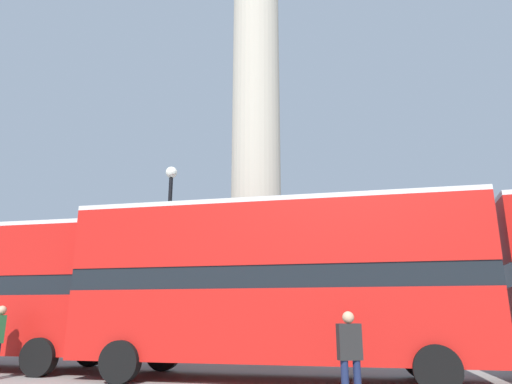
{
  "coord_description": "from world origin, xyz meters",
  "views": [
    {
      "loc": [
        4.96,
        -18.64,
        1.63
      ],
      "look_at": [
        0.0,
        0.0,
        6.77
      ],
      "focal_mm": 32.0,
      "sensor_mm": 36.0,
      "label": 1
    }
  ],
  "objects_px": {
    "monument_column": "(256,121)",
    "bus_c": "(276,281)",
    "equestrian_statue": "(126,310)",
    "pedestrian_near_lamp": "(350,353)",
    "street_lamp": "(168,250)"
  },
  "relations": [
    {
      "from": "monument_column",
      "to": "bus_c",
      "type": "bearing_deg",
      "value": -70.83
    },
    {
      "from": "equestrian_statue",
      "to": "pedestrian_near_lamp",
      "type": "xyz_separation_m",
      "value": [
        12.55,
        -13.58,
        -0.86
      ]
    },
    {
      "from": "bus_c",
      "to": "pedestrian_near_lamp",
      "type": "height_order",
      "value": "bus_c"
    },
    {
      "from": "monument_column",
      "to": "pedestrian_near_lamp",
      "type": "height_order",
      "value": "monument_column"
    },
    {
      "from": "monument_column",
      "to": "street_lamp",
      "type": "distance_m",
      "value": 7.92
    },
    {
      "from": "equestrian_statue",
      "to": "pedestrian_near_lamp",
      "type": "distance_m",
      "value": 18.51
    },
    {
      "from": "monument_column",
      "to": "equestrian_statue",
      "type": "xyz_separation_m",
      "value": [
        -8.19,
        3.85,
        -8.37
      ]
    },
    {
      "from": "bus_c",
      "to": "pedestrian_near_lamp",
      "type": "xyz_separation_m",
      "value": [
        2.03,
        -3.02,
        -1.52
      ]
    },
    {
      "from": "street_lamp",
      "to": "monument_column",
      "type": "bearing_deg",
      "value": 63.54
    },
    {
      "from": "bus_c",
      "to": "pedestrian_near_lamp",
      "type": "bearing_deg",
      "value": -58.89
    },
    {
      "from": "monument_column",
      "to": "street_lamp",
      "type": "xyz_separation_m",
      "value": [
        -2.07,
        -4.16,
        -6.41
      ]
    },
    {
      "from": "street_lamp",
      "to": "bus_c",
      "type": "bearing_deg",
      "value": -30.04
    },
    {
      "from": "pedestrian_near_lamp",
      "to": "monument_column",
      "type": "bearing_deg",
      "value": 88.45
    },
    {
      "from": "monument_column",
      "to": "equestrian_statue",
      "type": "relative_size",
      "value": 3.91
    },
    {
      "from": "bus_c",
      "to": "equestrian_statue",
      "type": "bearing_deg",
      "value": 132.13
    }
  ]
}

